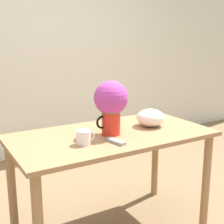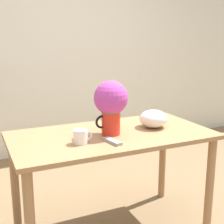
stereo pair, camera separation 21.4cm
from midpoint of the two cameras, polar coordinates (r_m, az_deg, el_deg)
The scene contains 6 objects.
wall_back at distance 3.93m, azimuth -14.47°, elevation 10.92°, with size 8.00×0.05×2.60m.
table at distance 2.24m, azimuth -2.82°, elevation -6.77°, with size 1.41×0.74×0.78m.
flower_vase at distance 2.12m, azimuth -3.09°, elevation 1.63°, with size 0.23×0.23×0.38m.
coffee_mug at distance 1.98m, azimuth -8.25°, elevation -4.67°, with size 0.13×0.09×0.09m.
white_bowl at distance 2.37m, azimuth 4.50°, elevation -1.07°, with size 0.21×0.21×0.13m.
remote_control at distance 2.00m, azimuth -2.41°, elevation -5.43°, with size 0.08×0.16×0.02m.
Camera 1 is at (-1.20, -1.68, 1.43)m, focal length 50.00 mm.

